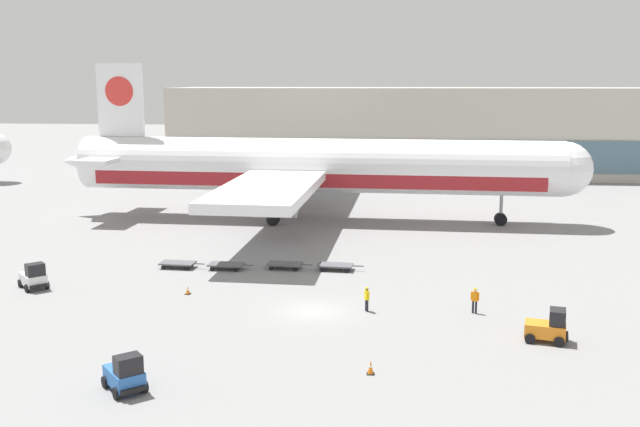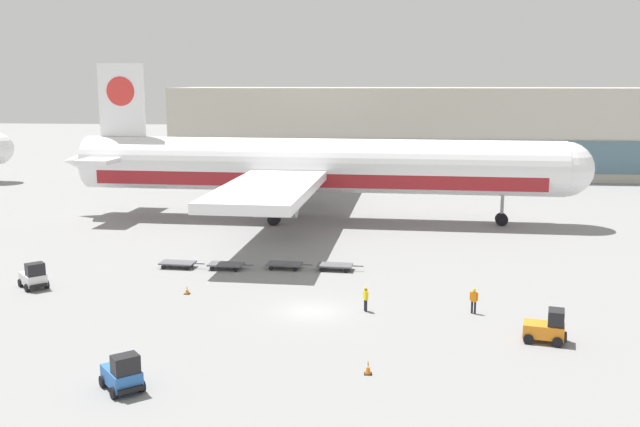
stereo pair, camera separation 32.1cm
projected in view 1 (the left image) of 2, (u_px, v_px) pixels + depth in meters
The scene contains 14 objects.
ground_plane at pixel (313, 311), 47.36m from camera, with size 400.00×400.00×0.00m, color gray.
terminal_building at pixel (449, 131), 116.58m from camera, with size 90.00×18.20×14.00m.
airplane_main at pixel (309, 167), 77.22m from camera, with size 58.09×48.24×17.00m.
baggage_tug_foreground at pixel (125, 374), 35.03m from camera, with size 2.68×2.78×2.00m.
baggage_tug_mid at pixel (34, 277), 52.36m from camera, with size 2.73×2.74×2.00m.
baggage_tug_far at pixel (548, 327), 41.74m from camera, with size 2.69×2.08×2.00m.
baggage_dolly_lead at pixel (178, 263), 58.27m from camera, with size 3.74×1.67×0.48m.
baggage_dolly_second at pixel (226, 265), 57.83m from camera, with size 3.74×1.67×0.48m.
baggage_dolly_third at pixel (285, 264), 57.96m from camera, with size 3.74×1.67×0.48m.
baggage_dolly_trail at pixel (336, 265), 57.58m from camera, with size 3.74×1.67×0.48m.
ground_crew_near at pixel (475, 298), 46.79m from camera, with size 0.53×0.34×1.75m.
ground_crew_far at pixel (367, 297), 47.18m from camera, with size 0.36×0.52×1.69m.
traffic_cone_near at pixel (371, 367), 37.17m from camera, with size 0.40×0.40×0.74m.
traffic_cone_far at pixel (188, 290), 51.11m from camera, with size 0.40×0.40×0.58m.
Camera 1 is at (4.88, -45.10, 15.09)m, focal length 40.00 mm.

